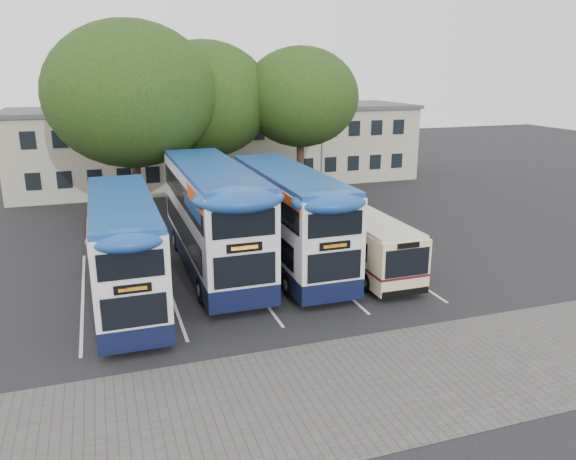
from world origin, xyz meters
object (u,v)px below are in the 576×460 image
Objects in this scene: lamp_post at (322,126)px; bus_dd_right at (288,214)px; tree_right at (301,97)px; bus_single at (358,236)px; bus_dd_left at (124,245)px; bus_dd_mid at (212,213)px; tree_left at (131,95)px; tree_mid at (204,100)px.

lamp_post is 16.12m from bus_dd_right.
tree_right reaches higher than bus_single.
lamp_post is 0.88× the size of bus_dd_left.
bus_dd_mid is at bearing -127.66° from tree_right.
bus_single is (-1.59, -12.44, -5.81)m from tree_right.
tree_left is at bearing 121.14° from bus_dd_right.
bus_dd_mid reaches higher than bus_single.
bus_dd_right is at bearing 14.24° from bus_dd_left.
bus_single is (6.54, -1.90, -1.21)m from bus_dd_mid.
bus_dd_mid is at bearing 32.58° from bus_dd_left.
lamp_post is 0.83× the size of tree_mid.
tree_mid is 1.04× the size of tree_right.
bus_dd_right is (3.44, -0.71, -0.17)m from bus_dd_mid.
tree_right is (10.81, 1.11, -0.37)m from tree_left.
bus_single is at bearing -72.53° from tree_mid.
tree_right reaches higher than bus_dd_mid.
tree_right is (6.04, -1.69, 0.13)m from tree_mid.
bus_dd_right is (7.54, 1.91, 0.18)m from bus_dd_left.
bus_dd_right reaches higher than bus_single.
tree_mid reaches higher than bus_dd_right.
tree_left is 1.07× the size of bus_dd_right.
lamp_post is 0.86× the size of tree_right.
bus_single is at bearing -97.29° from tree_right.
tree_left reaches higher than bus_dd_right.
bus_dd_right is at bearing 158.97° from bus_single.
tree_right reaches higher than lamp_post.
tree_left reaches higher than bus_dd_left.
lamp_post reaches higher than bus_dd_right.
lamp_post is at bearing 74.22° from bus_single.
tree_right is 1.19× the size of bus_single.
bus_single is at bearing -21.03° from bus_dd_right.
bus_dd_mid is (-10.86, -13.38, -2.37)m from lamp_post.
bus_dd_left is 0.87× the size of bus_dd_mid.
bus_dd_left is 0.93× the size of bus_dd_right.
bus_dd_left reaches higher than bus_single.
bus_dd_mid is at bearing 168.40° from bus_dd_right.
bus_dd_mid is at bearing 163.82° from bus_single.
tree_mid is at bearing 107.47° from bus_single.
tree_right is (-2.73, -2.84, 2.22)m from lamp_post.
tree_right is at bearing 67.35° from bus_dd_right.
bus_dd_mid reaches higher than bus_dd_right.
bus_dd_mid is 6.92m from bus_single.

